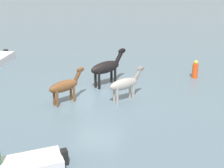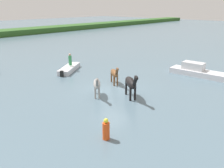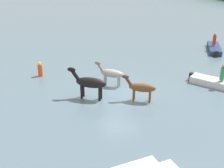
{
  "view_description": "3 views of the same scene",
  "coord_description": "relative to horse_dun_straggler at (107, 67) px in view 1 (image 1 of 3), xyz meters",
  "views": [
    {
      "loc": [
        -4.06,
        14.87,
        6.65
      ],
      "look_at": [
        -0.76,
        -0.12,
        0.83
      ],
      "focal_mm": 50.58,
      "sensor_mm": 36.0,
      "label": 1
    },
    {
      "loc": [
        -12.2,
        -11.44,
        6.34
      ],
      "look_at": [
        -0.92,
        -0.97,
        1.04
      ],
      "focal_mm": 36.71,
      "sensor_mm": 36.0,
      "label": 2
    },
    {
      "loc": [
        16.22,
        -6.53,
        8.4
      ],
      "look_at": [
        0.35,
        -0.61,
        0.97
      ],
      "focal_mm": 46.28,
      "sensor_mm": 36.0,
      "label": 3
    }
  ],
  "objects": [
    {
      "name": "horse_dun_straggler",
      "position": [
        0.0,
        0.0,
        0.0
      ],
      "size": [
        1.87,
        2.33,
        2.02
      ],
      "rotation": [
        0.0,
        0.0,
        4.08
      ],
      "color": "black",
      "rests_on": "ground_plane"
    },
    {
      "name": "horse_lead",
      "position": [
        -1.45,
        1.99,
        -0.18
      ],
      "size": [
        1.73,
        1.85,
        1.7
      ],
      "rotation": [
        0.0,
        0.0,
        3.98
      ],
      "color": "#9E9993",
      "rests_on": "ground_plane"
    },
    {
      "name": "horse_gray_outer",
      "position": [
        1.47,
        2.91,
        -0.18
      ],
      "size": [
        1.52,
        1.99,
        1.7
      ],
      "rotation": [
        0.0,
        0.0,
        4.11
      ],
      "color": "brown",
      "rests_on": "ground_plane"
    },
    {
      "name": "buoy_channel_marker",
      "position": [
        -5.08,
        -2.47,
        -0.6
      ],
      "size": [
        0.36,
        0.36,
        1.14
      ],
      "color": "#E54C19",
      "rests_on": "ground_plane"
    },
    {
      "name": "ground_plane",
      "position": [
        0.03,
        1.98,
        -1.11
      ],
      "size": [
        188.43,
        188.43,
        0.0
      ],
      "primitive_type": "plane",
      "color": "slate"
    }
  ]
}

